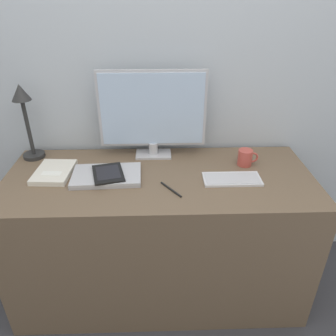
{
  "coord_description": "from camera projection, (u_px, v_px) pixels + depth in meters",
  "views": [
    {
      "loc": [
        0.0,
        -1.13,
        1.55
      ],
      "look_at": [
        0.05,
        0.2,
        0.8
      ],
      "focal_mm": 35.0,
      "sensor_mm": 36.0,
      "label": 1
    }
  ],
  "objects": [
    {
      "name": "notebook",
      "position": [
        53.0,
        172.0,
        1.59
      ],
      "size": [
        0.18,
        0.23,
        0.03
      ],
      "color": "silver",
      "rests_on": "desk"
    },
    {
      "name": "ground_plane",
      "position": [
        160.0,
        317.0,
        1.75
      ],
      "size": [
        10.0,
        10.0,
        0.0
      ],
      "primitive_type": "plane",
      "color": "#38383D"
    },
    {
      "name": "wall_back",
      "position": [
        156.0,
        63.0,
        1.66
      ],
      "size": [
        3.6,
        0.05,
        2.4
      ],
      "color": "#B2BCC6",
      "rests_on": "ground_plane"
    },
    {
      "name": "coffee_mug",
      "position": [
        245.0,
        158.0,
        1.66
      ],
      "size": [
        0.1,
        0.07,
        0.08
      ],
      "color": "#B7473D",
      "rests_on": "desk"
    },
    {
      "name": "laptop",
      "position": [
        106.0,
        176.0,
        1.56
      ],
      "size": [
        0.33,
        0.22,
        0.02
      ],
      "color": "#A3A3A8",
      "rests_on": "desk"
    },
    {
      "name": "desk_lamp",
      "position": [
        24.0,
        112.0,
        1.63
      ],
      "size": [
        0.11,
        0.11,
        0.39
      ],
      "color": "#282828",
      "rests_on": "desk"
    },
    {
      "name": "monitor",
      "position": [
        152.0,
        113.0,
        1.66
      ],
      "size": [
        0.55,
        0.11,
        0.45
      ],
      "color": "#B7B7BC",
      "rests_on": "desk"
    },
    {
      "name": "pen",
      "position": [
        170.0,
        189.0,
        1.47
      ],
      "size": [
        0.09,
        0.13,
        0.01
      ],
      "color": "black",
      "rests_on": "desk"
    },
    {
      "name": "desk",
      "position": [
        159.0,
        235.0,
        1.76
      ],
      "size": [
        1.49,
        0.61,
        0.74
      ],
      "color": "brown",
      "rests_on": "ground_plane"
    },
    {
      "name": "ereader",
      "position": [
        107.0,
        173.0,
        1.54
      ],
      "size": [
        0.18,
        0.21,
        0.01
      ],
      "color": "black",
      "rests_on": "laptop"
    },
    {
      "name": "keyboard",
      "position": [
        231.0,
        179.0,
        1.54
      ],
      "size": [
        0.27,
        0.12,
        0.01
      ],
      "color": "silver",
      "rests_on": "desk"
    }
  ]
}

